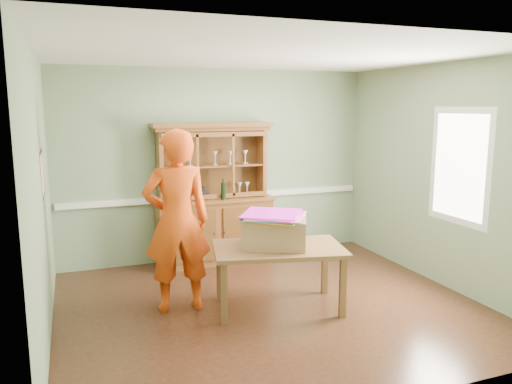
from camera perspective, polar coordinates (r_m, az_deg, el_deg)
name	(u,v)px	position (r m, az deg, el deg)	size (l,w,h in m)	color
floor	(270,306)	(5.66, 1.61, -12.91)	(4.50, 4.50, 0.00)	#462716
ceiling	(271,55)	(5.25, 1.75, 15.42)	(4.50, 4.50, 0.00)	white
wall_back	(218,165)	(7.17, -4.37, 3.08)	(4.50, 4.50, 0.00)	gray
wall_left	(41,200)	(4.92, -23.40, -0.80)	(4.00, 4.00, 0.00)	gray
wall_right	(442,176)	(6.48, 20.46, 1.77)	(4.00, 4.00, 0.00)	gray
wall_front	(380,229)	(3.56, 13.94, -4.10)	(4.50, 4.50, 0.00)	gray
chair_rail	(219,196)	(7.21, -4.27, -0.50)	(4.41, 0.05, 0.08)	white
framed_map	(43,173)	(5.18, -23.17, 1.96)	(0.03, 0.60, 0.46)	#372116
window_panel	(459,166)	(6.22, 22.20, 2.75)	(0.03, 0.96, 1.36)	white
china_hutch	(214,214)	(7.03, -4.84, -2.50)	(1.67, 0.55, 1.96)	brown
dining_table	(278,254)	(5.42, 2.58, -7.09)	(1.53, 1.11, 0.69)	brown
cardboard_box	(275,232)	(5.40, 2.17, -4.57)	(0.66, 0.53, 0.31)	#996F4F
kite_stack	(274,216)	(5.33, 2.07, -2.73)	(0.81, 0.81, 0.05)	orange
person	(177,221)	(5.37, -9.02, -3.32)	(0.71, 0.47, 1.96)	#DD460D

